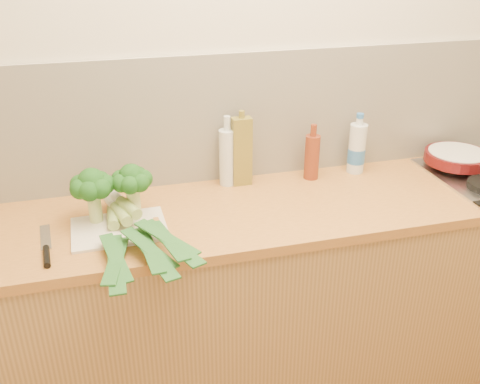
% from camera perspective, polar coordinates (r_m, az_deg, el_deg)
% --- Properties ---
extents(room_shell, '(3.50, 3.50, 3.50)m').
position_cam_1_polar(room_shell, '(2.28, 2.15, 8.12)').
color(room_shell, beige).
rests_on(room_shell, ground).
extents(counter, '(3.20, 0.62, 0.90)m').
position_cam_1_polar(counter, '(2.37, 3.94, -10.87)').
color(counter, '#A67E45').
rests_on(counter, ground).
extents(chopping_board, '(0.34, 0.25, 0.01)m').
position_cam_1_polar(chopping_board, '(1.98, -12.76, -3.84)').
color(chopping_board, beige).
rests_on(chopping_board, counter).
extents(broccoli_left, '(0.16, 0.16, 0.21)m').
position_cam_1_polar(broccoli_left, '(1.98, -15.50, 0.63)').
color(broccoli_left, '#ADBE6F').
rests_on(broccoli_left, chopping_board).
extents(broccoli_right, '(0.15, 0.15, 0.21)m').
position_cam_1_polar(broccoli_right, '(1.99, -11.47, 1.17)').
color(broccoli_right, '#ADBE6F').
rests_on(broccoli_right, chopping_board).
extents(leek_front, '(0.10, 0.68, 0.04)m').
position_cam_1_polar(leek_front, '(1.95, -13.32, -3.56)').
color(leek_front, white).
rests_on(leek_front, chopping_board).
extents(leek_mid, '(0.22, 0.64, 0.04)m').
position_cam_1_polar(leek_mid, '(1.92, -11.78, -3.29)').
color(leek_mid, white).
rests_on(leek_mid, chopping_board).
extents(leek_back, '(0.28, 0.61, 0.04)m').
position_cam_1_polar(leek_back, '(1.92, -10.69, -2.56)').
color(leek_back, white).
rests_on(leek_back, chopping_board).
extents(chefs_knife, '(0.05, 0.30, 0.02)m').
position_cam_1_polar(chefs_knife, '(1.91, -19.95, -5.98)').
color(chefs_knife, silver).
rests_on(chefs_knife, counter).
extents(skillet, '(0.42, 0.29, 0.05)m').
position_cam_1_polar(skillet, '(2.59, 22.21, 3.50)').
color(skillet, '#4C0C0E').
rests_on(skillet, gas_hob).
extents(oil_tin, '(0.08, 0.05, 0.32)m').
position_cam_1_polar(oil_tin, '(2.23, 0.18, 4.38)').
color(oil_tin, olive).
rests_on(oil_tin, counter).
extents(glass_bottle, '(0.07, 0.07, 0.30)m').
position_cam_1_polar(glass_bottle, '(2.24, -1.36, 3.83)').
color(glass_bottle, silver).
rests_on(glass_bottle, counter).
extents(amber_bottle, '(0.06, 0.06, 0.25)m').
position_cam_1_polar(amber_bottle, '(2.32, 7.68, 3.82)').
color(amber_bottle, maroon).
rests_on(amber_bottle, counter).
extents(water_bottle, '(0.08, 0.08, 0.25)m').
position_cam_1_polar(water_bottle, '(2.42, 12.35, 4.43)').
color(water_bottle, silver).
rests_on(water_bottle, counter).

